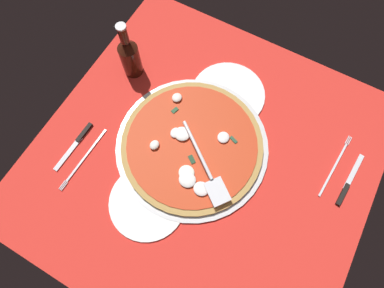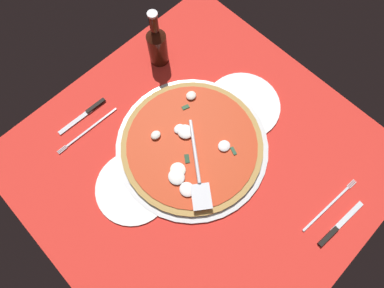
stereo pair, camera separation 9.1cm
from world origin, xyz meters
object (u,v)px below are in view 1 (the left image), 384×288
(pizza_server, at_px, (205,165))
(place_setting_near, at_px, (341,175))
(place_setting_far, at_px, (81,150))
(dinner_plate_right, at_px, (228,94))
(beer_bottle, at_px, (130,56))
(pizza, at_px, (192,145))
(dinner_plate_left, at_px, (148,202))

(pizza_server, relative_size, place_setting_near, 1.06)
(place_setting_far, bearing_deg, dinner_plate_right, 144.00)
(place_setting_near, height_order, beer_bottle, beer_bottle)
(dinner_plate_right, height_order, place_setting_far, place_setting_far)
(pizza_server, xyz_separation_m, place_setting_far, (-0.13, 0.35, -0.04))
(pizza_server, bearing_deg, place_setting_near, 63.04)
(place_setting_far, bearing_deg, pizza_server, 112.31)
(pizza, bearing_deg, place_setting_far, 121.21)
(dinner_plate_left, bearing_deg, pizza_server, -29.43)
(dinner_plate_left, distance_m, place_setting_far, 0.26)
(dinner_plate_right, relative_size, place_setting_near, 1.08)
(pizza, height_order, beer_bottle, beer_bottle)
(pizza, bearing_deg, beer_bottle, 64.58)
(dinner_plate_right, distance_m, place_setting_far, 0.49)
(dinner_plate_right, xyz_separation_m, pizza_server, (-0.26, -0.05, 0.04))
(dinner_plate_right, bearing_deg, dinner_plate_left, 174.27)
(pizza, xyz_separation_m, place_setting_far, (-0.17, 0.29, -0.01))
(pizza, height_order, place_setting_near, pizza)
(beer_bottle, bearing_deg, dinner_plate_right, -77.20)
(beer_bottle, bearing_deg, place_setting_near, -90.63)
(dinner_plate_right, xyz_separation_m, place_setting_near, (-0.08, -0.41, -0.00))
(dinner_plate_left, height_order, place_setting_near, place_setting_near)
(dinner_plate_left, height_order, place_setting_far, place_setting_far)
(dinner_plate_right, xyz_separation_m, beer_bottle, (-0.07, 0.31, 0.08))
(dinner_plate_left, height_order, dinner_plate_right, same)
(dinner_plate_left, distance_m, pizza_server, 0.19)
(dinner_plate_right, bearing_deg, beer_bottle, 102.80)
(pizza, distance_m, place_setting_near, 0.44)
(pizza, bearing_deg, place_setting_near, -72.48)
(place_setting_far, bearing_deg, beer_bottle, -175.78)
(pizza, bearing_deg, pizza_server, -122.96)
(dinner_plate_right, height_order, place_setting_near, place_setting_near)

